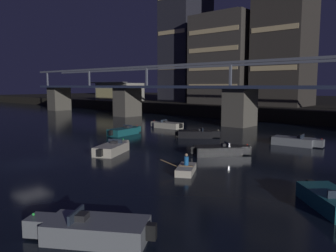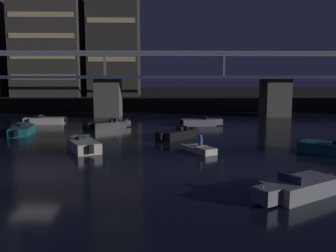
% 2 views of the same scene
% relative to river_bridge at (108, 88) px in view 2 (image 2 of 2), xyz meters
% --- Properties ---
extents(ground_plane, '(400.00, 400.00, 0.00)m').
position_rel_river_bridge_xyz_m(ground_plane, '(0.00, -32.29, -4.19)').
color(ground_plane, black).
extents(far_riverbank, '(240.00, 80.00, 2.20)m').
position_rel_river_bridge_xyz_m(far_riverbank, '(0.00, 48.01, -3.09)').
color(far_riverbank, black).
rests_on(far_riverbank, ground).
extents(river_bridge, '(105.07, 6.40, 9.38)m').
position_rel_river_bridge_xyz_m(river_bridge, '(0.00, 0.00, 0.00)').
color(river_bridge, '#605B51').
rests_on(river_bridge, ground).
extents(tower_west_tall, '(12.56, 13.29, 18.82)m').
position_rel_river_bridge_xyz_m(tower_west_tall, '(-13.40, 19.11, 7.27)').
color(tower_west_tall, '#423D38').
rests_on(tower_west_tall, far_riverbank).
extents(tower_central, '(9.41, 9.82, 35.11)m').
position_rel_river_bridge_xyz_m(tower_central, '(-1.16, 18.43, 15.41)').
color(tower_central, '#38332D').
rests_on(tower_central, far_riverbank).
extents(speedboat_near_left, '(4.82, 3.73, 1.16)m').
position_rel_river_bridge_xyz_m(speedboat_near_left, '(14.14, -36.92, -3.78)').
color(speedboat_near_left, gray).
rests_on(speedboat_near_left, ground).
extents(speedboat_near_center, '(4.65, 4.05, 1.16)m').
position_rel_river_bridge_xyz_m(speedboat_near_center, '(1.84, -13.19, -3.78)').
color(speedboat_near_center, black).
rests_on(speedboat_near_center, ground).
extents(speedboat_near_right, '(3.33, 4.98, 1.16)m').
position_rel_river_bridge_xyz_m(speedboat_near_right, '(1.55, -25.50, -3.78)').
color(speedboat_near_right, beige).
rests_on(speedboat_near_right, ground).
extents(speedboat_mid_left, '(5.23, 2.21, 1.16)m').
position_rel_river_bridge_xyz_m(speedboat_mid_left, '(12.39, -10.93, -3.78)').
color(speedboat_mid_left, gray).
rests_on(speedboat_mid_left, ground).
extents(speedboat_mid_center, '(2.25, 5.23, 1.16)m').
position_rel_river_bridge_xyz_m(speedboat_mid_center, '(-6.24, -17.20, -3.78)').
color(speedboat_mid_center, '#196066').
rests_on(speedboat_mid_center, ground).
extents(speedboat_mid_right, '(4.35, 4.42, 1.16)m').
position_rel_river_bridge_xyz_m(speedboat_mid_right, '(20.31, -27.32, -3.78)').
color(speedboat_mid_right, '#196066').
rests_on(speedboat_mid_right, ground).
extents(speedboat_far_left, '(4.27, 4.49, 1.16)m').
position_rel_river_bridge_xyz_m(speedboat_far_left, '(9.25, -20.00, -3.78)').
color(speedboat_far_left, black).
rests_on(speedboat_far_left, ground).
extents(speedboat_far_center, '(5.22, 2.04, 1.16)m').
position_rel_river_bridge_xyz_m(speedboat_far_center, '(-6.49, -8.91, -3.78)').
color(speedboat_far_center, beige).
rests_on(speedboat_far_center, ground).
extents(dinghy_with_paddler, '(2.71, 2.81, 1.36)m').
position_rel_river_bridge_xyz_m(dinghy_with_paddler, '(10.70, -26.60, -3.92)').
color(dinghy_with_paddler, beige).
rests_on(dinghy_with_paddler, ground).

